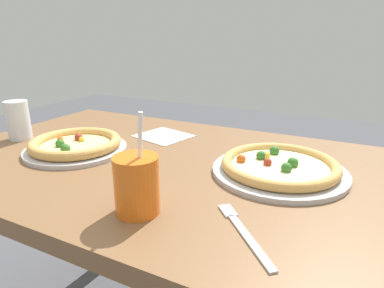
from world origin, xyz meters
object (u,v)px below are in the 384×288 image
at_px(pizza_far, 279,167).
at_px(drink_cup_colored, 137,185).
at_px(water_cup_clear, 18,120).
at_px(fork, 242,230).
at_px(pizza_near, 76,145).

distance_m(pizza_far, drink_cup_colored, 0.36).
bearing_deg(pizza_far, drink_cup_colored, -122.80).
bearing_deg(drink_cup_colored, water_cup_clear, 161.09).
bearing_deg(pizza_far, fork, -89.59).
bearing_deg(drink_cup_colored, pizza_far, 57.20).
xyz_separation_m(pizza_far, water_cup_clear, (-0.81, -0.09, 0.05)).
bearing_deg(fork, drink_cup_colored, -172.39).
distance_m(pizza_near, drink_cup_colored, 0.42).
xyz_separation_m(pizza_far, drink_cup_colored, (-0.20, -0.30, 0.04)).
bearing_deg(fork, pizza_near, 162.77).
relative_size(water_cup_clear, fork, 0.76).
bearing_deg(fork, water_cup_clear, 167.26).
distance_m(water_cup_clear, fork, 0.83).
bearing_deg(pizza_far, water_cup_clear, -173.31).
relative_size(pizza_near, drink_cup_colored, 1.45).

